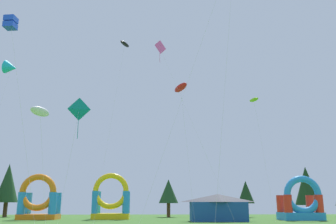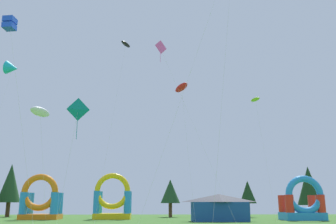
# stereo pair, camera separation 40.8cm
# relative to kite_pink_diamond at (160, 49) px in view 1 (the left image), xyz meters

# --- Properties ---
(kite_pink_diamond) EXTENTS (9.62, 1.65, 22.87)m
(kite_pink_diamond) POSITION_rel_kite_pink_diamond_xyz_m (0.00, 0.00, 0.00)
(kite_pink_diamond) COLOR #EA599E
(kite_pink_diamond) RESTS_ON ground_plane
(kite_black_parafoil) EXTENTS (3.46, 8.19, 26.54)m
(kite_black_parafoil) POSITION_rel_kite_pink_diamond_xyz_m (-5.15, 7.63, 3.99)
(kite_black_parafoil) COLOR black
(kite_black_parafoil) RESTS_ON ground_plane
(kite_red_parafoil) EXTENTS (2.45, 3.86, 18.15)m
(kite_red_parafoil) POSITION_rel_kite_pink_diamond_xyz_m (2.88, 1.95, -4.63)
(kite_red_parafoil) COLOR red
(kite_red_parafoil) RESTS_ON ground_plane
(kite_lime_parafoil) EXTENTS (2.04, 3.57, 18.49)m
(kite_lime_parafoil) POSITION_rel_kite_pink_diamond_xyz_m (14.94, 9.70, -4.00)
(kite_lime_parafoil) COLOR #8CD826
(kite_lime_parafoil) RESTS_ON ground_plane
(kite_white_parafoil) EXTENTS (2.03, 4.24, 11.86)m
(kite_white_parafoil) POSITION_rel_kite_pink_diamond_xyz_m (-12.03, -8.89, -10.76)
(kite_white_parafoil) COLOR white
(kite_white_parafoil) RESTS_ON ground_plane
(kite_teal_diamond) EXTENTS (2.20, 1.57, 10.56)m
(kite_teal_diamond) POSITION_rel_kite_pink_diamond_xyz_m (-6.95, -15.38, -12.22)
(kite_teal_diamond) COLOR #0C7F7A
(kite_teal_diamond) RESTS_ON ground_plane
(kite_blue_box) EXTENTS (3.98, 0.98, 16.67)m
(kite_blue_box) POSITION_rel_kite_pink_diamond_xyz_m (-12.08, -18.13, -5.91)
(kite_blue_box) COLOR blue
(kite_blue_box) RESTS_ON ground_plane
(kite_cyan_delta) EXTENTS (2.01, 6.59, 20.50)m
(kite_cyan_delta) POSITION_rel_kite_pink_diamond_xyz_m (-19.17, 0.98, -2.55)
(kite_cyan_delta) COLOR #19B7CC
(kite_cyan_delta) RESTS_ON ground_plane
(inflatable_orange_dome) EXTENTS (6.02, 4.46, 6.62)m
(inflatable_orange_dome) POSITION_rel_kite_pink_diamond_xyz_m (22.07, 12.27, -19.81)
(inflatable_orange_dome) COLOR #268CD8
(inflatable_orange_dome) RESTS_ON ground_plane
(inflatable_blue_arch) EXTENTS (5.91, 3.78, 7.26)m
(inflatable_blue_arch) POSITION_rel_kite_pink_diamond_xyz_m (-7.31, 16.88, -19.36)
(inflatable_blue_arch) COLOR yellow
(inflatable_blue_arch) RESTS_ON ground_plane
(inflatable_red_slide) EXTENTS (6.00, 4.35, 7.07)m
(inflatable_red_slide) POSITION_rel_kite_pink_diamond_xyz_m (-18.68, 16.51, -19.43)
(inflatable_red_slide) COLOR orange
(inflatable_red_slide) RESTS_ON ground_plane
(festival_tent) EXTENTS (7.83, 3.70, 3.78)m
(festival_tent) POSITION_rel_kite_pink_diamond_xyz_m (8.73, 9.19, -20.18)
(festival_tent) COLOR #19478C
(festival_tent) RESTS_ON ground_plane
(tree_row_2) EXTENTS (4.23, 4.23, 9.92)m
(tree_row_2) POSITION_rel_kite_pink_diamond_xyz_m (-28.20, 28.49, -15.84)
(tree_row_2) COLOR #4C331E
(tree_row_2) RESTS_ON ground_plane
(tree_row_3) EXTENTS (3.65, 3.65, 6.88)m
(tree_row_3) POSITION_rel_kite_pink_diamond_xyz_m (2.46, 26.22, -17.43)
(tree_row_3) COLOR #4C331E
(tree_row_3) RESTS_ON ground_plane
(tree_row_4) EXTENTS (3.01, 3.01, 6.56)m
(tree_row_4) POSITION_rel_kite_pink_diamond_xyz_m (16.71, 24.38, -17.62)
(tree_row_4) COLOR #4C331E
(tree_row_4) RESTS_ON ground_plane
(tree_row_5) EXTENTS (4.93, 4.93, 9.68)m
(tree_row_5) POSITION_rel_kite_pink_diamond_xyz_m (30.23, 29.00, -16.20)
(tree_row_5) COLOR #4C331E
(tree_row_5) RESTS_ON ground_plane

